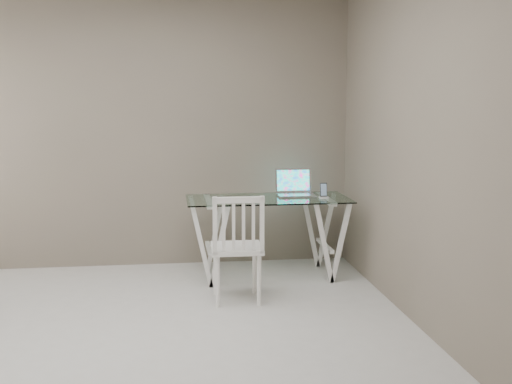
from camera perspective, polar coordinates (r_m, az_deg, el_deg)
room at (r=4.18m, az=-11.61°, el=8.88°), size 4.50×4.52×2.71m
desk at (r=6.01m, az=1.04°, el=-3.97°), size 1.50×0.70×0.75m
chair at (r=5.21m, az=-1.67°, el=-4.60°), size 0.42×0.42×0.90m
laptop at (r=6.14m, az=3.46°, el=0.29°), size 0.35×0.28×0.25m
keyboard at (r=5.92m, az=-1.01°, el=-0.54°), size 0.31×0.13×0.01m
mouse at (r=5.73m, az=-0.03°, el=-0.70°), size 0.11×0.06×0.03m
phone_dock at (r=5.95m, az=6.03°, el=-0.19°), size 0.08×0.08×0.14m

